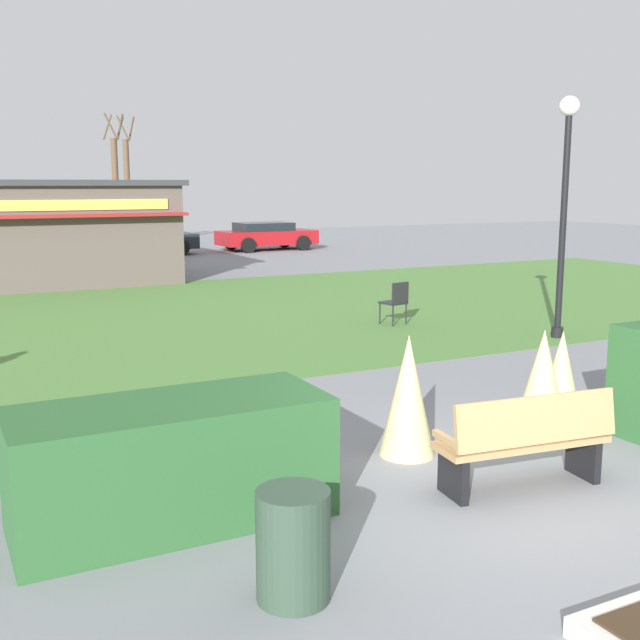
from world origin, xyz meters
TOP-DOWN VIEW (x-y plane):
  - ground_plane at (0.00, 0.00)m, footprint 80.00×80.00m
  - lawn_patch at (0.00, 10.86)m, footprint 36.00×12.00m
  - park_bench at (0.24, 0.13)m, footprint 1.75×0.73m
  - hedge_left at (-2.91, 0.98)m, footprint 2.64×1.10m
  - ornamental_grass_behind_left at (1.81, 1.29)m, footprint 0.60×0.60m
  - ornamental_grass_behind_right at (-0.21, 1.44)m, footprint 0.59×0.59m
  - ornamental_grass_behind_center at (1.53, 1.29)m, footprint 0.65×0.65m
  - lamppost_mid at (5.87, 5.46)m, footprint 0.36×0.36m
  - trash_bin at (-2.53, -0.62)m, footprint 0.52×0.52m
  - food_kiosk at (-2.44, 18.60)m, footprint 9.26×5.21m
  - cafe_chair_west at (3.88, 7.96)m, footprint 0.52×0.52m
  - parked_car_center_slot at (3.28, 25.81)m, footprint 4.27×2.19m
  - parked_car_east_slot at (8.74, 25.81)m, footprint 4.26×2.16m
  - tree_left_bg at (3.30, 30.07)m, footprint 0.91×0.96m
  - tree_right_bg at (4.41, 32.54)m, footprint 0.91×0.96m

SIDE VIEW (x-z plane):
  - ground_plane at x=0.00m, z-range 0.00..0.00m
  - lawn_patch at x=0.00m, z-range 0.00..0.01m
  - trash_bin at x=-2.53m, z-range 0.00..0.79m
  - park_bench at x=0.24m, z-range 0.01..0.96m
  - hedge_left at x=-2.91m, z-range 0.00..1.05m
  - cafe_chair_west at x=3.88m, z-range 0.08..0.97m
  - ornamental_grass_behind_left at x=1.81m, z-range 0.00..1.20m
  - ornamental_grass_behind_center at x=1.53m, z-range 0.00..1.23m
  - parked_car_center_slot at x=3.28m, z-range 0.04..1.24m
  - parked_car_east_slot at x=8.74m, z-range 0.04..1.24m
  - ornamental_grass_behind_right at x=-0.21m, z-range 0.00..1.31m
  - food_kiosk at x=-2.44m, z-range 0.01..2.97m
  - tree_left_bg at x=3.30m, z-range -0.36..5.54m
  - tree_right_bg at x=4.41m, z-range -0.36..5.64m
  - lamppost_mid at x=5.87m, z-range 0.56..4.96m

